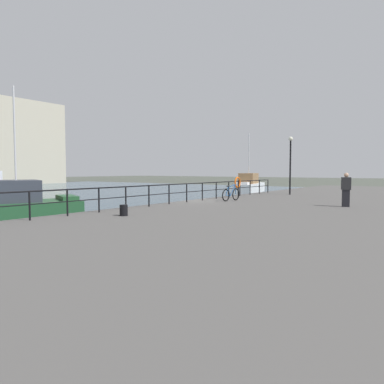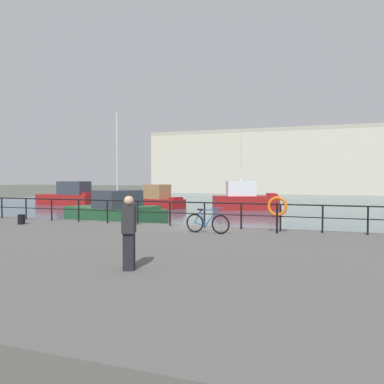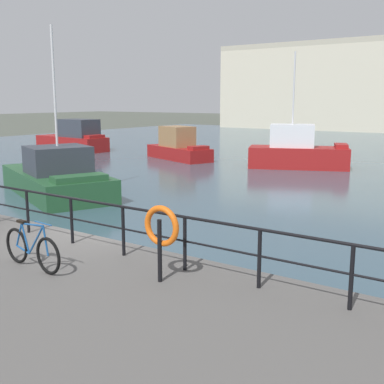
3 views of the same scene
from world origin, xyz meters
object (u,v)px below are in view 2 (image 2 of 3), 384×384
Objects in this scene: moored_small_launch at (69,196)px; moored_green_narrowboat at (158,199)px; life_ring_stand at (277,208)px; mooring_bollard at (21,219)px; moored_cabin_cruiser at (244,199)px; standing_person at (129,232)px; harbor_building at (348,159)px; parked_bicycle at (207,223)px; moored_white_yacht at (115,212)px.

moored_small_launch reaches higher than moored_green_narrowboat.
moored_green_narrowboat is 4.27× the size of life_ring_stand.
mooring_bollard is 0.31× the size of life_ring_stand.
moored_cabin_cruiser reaches higher than mooring_bollard.
moored_cabin_cruiser is 28.84m from standing_person.
life_ring_stand is (-2.94, -63.01, -4.52)m from harbor_building.
standing_person is (-5.16, -70.33, -4.63)m from harbor_building.
moored_cabin_cruiser is 22.14m from life_ring_stand.
life_ring_stand is at bearing -34.34° from moored_small_launch.
mooring_bollard is (13.97, -21.64, 0.08)m from moored_small_launch.
standing_person is (0.25, -6.41, 0.47)m from parked_bicycle.
moored_small_launch reaches higher than parked_bicycle.
moored_small_launch is at bearing -158.34° from moored_green_narrowboat.
moored_green_narrowboat is 22.01m from mooring_bollard.
moored_green_narrowboat is at bearing 123.85° from parked_bicycle.
moored_cabin_cruiser reaches higher than moored_green_narrowboat.
moored_small_launch is at bearing 140.80° from parked_bicycle.
moored_small_launch is 1.18× the size of moored_green_narrowboat.
moored_small_launch is 31.30m from parked_bicycle.
moored_small_launch is (-28.17, -42.43, -5.35)m from harbor_building.
parked_bicycle is (3.79, -22.13, 0.24)m from moored_cabin_cruiser.
moored_green_narrowboat is (-17.71, -42.34, -5.49)m from harbor_building.
harbor_building reaches higher than standing_person.
moored_green_narrowboat is at bearing 93.51° from standing_person.
standing_person reaches higher than life_ring_stand.
moored_white_yacht is at bearing -55.11° from moored_green_narrowboat.
parked_bicycle is 4.02× the size of mooring_bollard.
life_ring_stand is (11.26, 1.06, 0.75)m from mooring_bollard.
harbor_building is at bearing 89.32° from parked_bicycle.
life_ring_stand is 7.65m from standing_person.
parked_bicycle is 2.70m from life_ring_stand.
moored_small_launch is 3.96× the size of parked_bicycle.
moored_cabin_cruiser is at bearing 103.87° from parked_bicycle.
parked_bicycle is (9.03, -8.15, 0.49)m from moored_white_yacht.
harbor_building is at bearing 87.33° from life_ring_stand.
moored_green_narrowboat is 24.84m from parked_bicycle.
moored_cabin_cruiser is 3.88× the size of parked_bicycle.
harbor_building is 135.15× the size of mooring_bollard.
standing_person is at bearing -83.57° from parked_bicycle.
moored_small_launch is 32.57m from life_ring_stand.
life_ring_stand is at bearing -33.23° from moored_green_narrowboat.
moored_small_launch is at bearing -123.58° from harbor_building.
moored_cabin_cruiser is at bearing 92.34° from moored_white_yacht.
harbor_building is 8.65× the size of moored_cabin_cruiser.
moored_small_launch is 5.02× the size of life_ring_stand.
moored_green_narrowboat is at bearing 160.99° from moored_cabin_cruiser.
moored_small_launch is at bearing 158.73° from moored_white_yacht.
harbor_building is at bearing 54.82° from moored_cabin_cruiser.
parked_bicycle is 1.05× the size of standing_person.
moored_small_launch is at bearing 122.84° from mooring_bollard.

